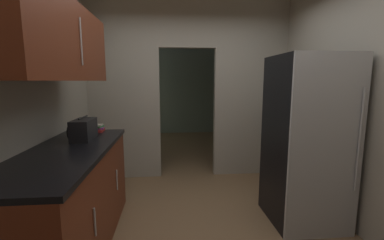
% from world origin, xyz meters
% --- Properties ---
extents(ground, '(20.00, 20.00, 0.00)m').
position_xyz_m(ground, '(0.00, 0.00, 0.00)').
color(ground, brown).
extents(kitchen_partition, '(3.07, 0.12, 2.79)m').
position_xyz_m(kitchen_partition, '(0.01, 1.74, 1.49)').
color(kitchen_partition, '#ADA899').
rests_on(kitchen_partition, ground).
extents(adjoining_room_shell, '(3.07, 3.53, 2.79)m').
position_xyz_m(adjoining_room_shell, '(0.00, 4.01, 1.39)').
color(adjoining_room_shell, gray).
rests_on(adjoining_room_shell, ground).
extents(refrigerator, '(0.72, 0.75, 1.78)m').
position_xyz_m(refrigerator, '(1.12, 0.24, 0.89)').
color(refrigerator, black).
rests_on(refrigerator, ground).
extents(lower_cabinet_run, '(0.67, 1.85, 0.94)m').
position_xyz_m(lower_cabinet_run, '(-1.20, -0.08, 0.47)').
color(lower_cabinet_run, maroon).
rests_on(lower_cabinet_run, ground).
extents(upper_cabinet_counterside, '(0.36, 1.66, 0.63)m').
position_xyz_m(upper_cabinet_counterside, '(-1.20, -0.08, 1.83)').
color(upper_cabinet_counterside, maroon).
extents(boombox, '(0.19, 0.36, 0.23)m').
position_xyz_m(boombox, '(-1.18, 0.31, 1.04)').
color(boombox, black).
rests_on(boombox, lower_cabinet_run).
extents(book_stack, '(0.14, 0.16, 0.08)m').
position_xyz_m(book_stack, '(-1.15, 0.73, 0.97)').
color(book_stack, red).
rests_on(book_stack, lower_cabinet_run).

